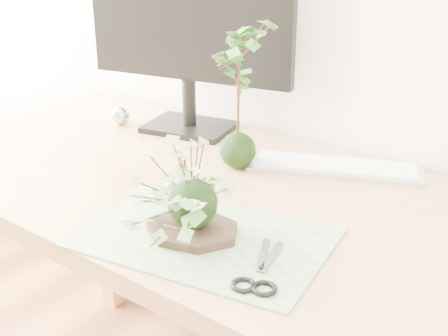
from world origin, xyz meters
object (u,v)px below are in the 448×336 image
at_px(desk, 235,233).
at_px(maple_kokedama, 239,63).
at_px(keyboard, 335,167).
at_px(ivy_kokedama, 192,182).
at_px(monitor, 190,22).

relative_size(desk, maple_kokedama, 4.72).
relative_size(maple_kokedama, keyboard, 0.87).
bearing_deg(ivy_kokedama, monitor, 130.73).
xyz_separation_m(ivy_kokedama, monitor, (-0.37, 0.43, 0.17)).
height_order(desk, keyboard, keyboard).
bearing_deg(monitor, ivy_kokedama, -62.74).
bearing_deg(ivy_kokedama, desk, 102.78).
xyz_separation_m(desk, ivy_kokedama, (0.04, -0.18, 0.19)).
xyz_separation_m(ivy_kokedama, maple_kokedama, (-0.12, 0.30, 0.13)).
distance_m(maple_kokedama, monitor, 0.28).
bearing_deg(maple_kokedama, keyboard, 33.73).
relative_size(ivy_kokedama, maple_kokedama, 0.77).
bearing_deg(monitor, maple_kokedama, -41.56).
bearing_deg(desk, keyboard, 67.79).
height_order(desk, maple_kokedama, maple_kokedama).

